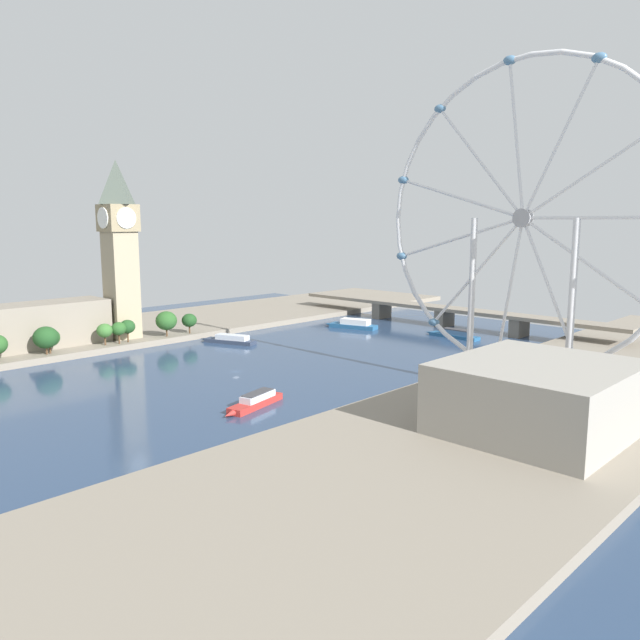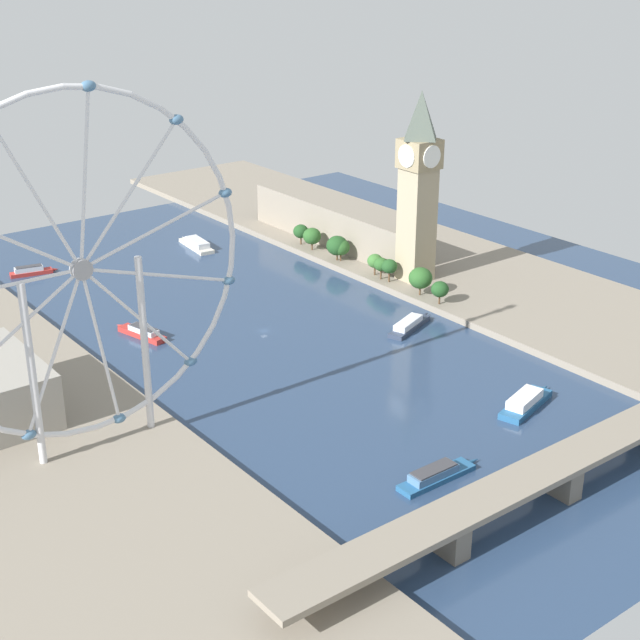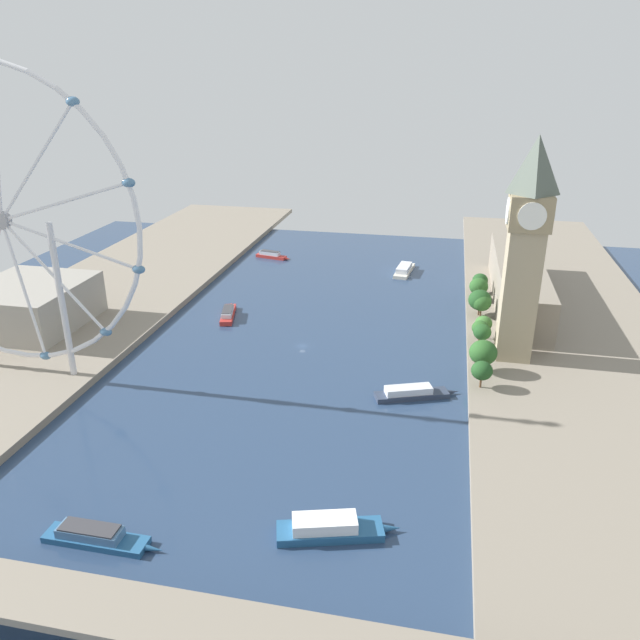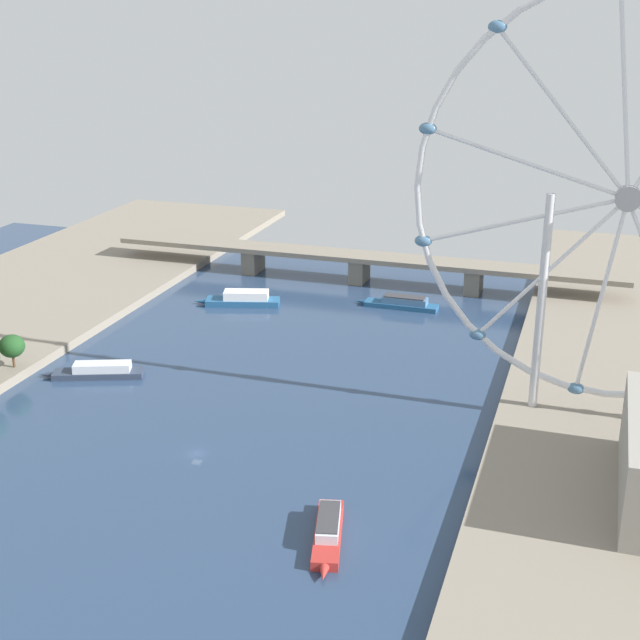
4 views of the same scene
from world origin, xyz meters
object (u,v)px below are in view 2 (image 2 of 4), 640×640
at_px(river_bridge, 561,467).
at_px(tour_boat_2, 409,325).
at_px(parliament_block, 338,223).
at_px(clock_tower, 418,185).
at_px(tour_boat_0, 526,402).
at_px(tour_boat_5, 142,332).
at_px(tour_boat_3, 436,475).
at_px(ferris_wheel, 82,272).
at_px(tour_boat_4, 31,271).
at_px(tour_boat_1, 197,244).

distance_m(river_bridge, tour_boat_2, 130.40).
xyz_separation_m(parliament_block, tour_boat_2, (45.19, 105.20, -11.57)).
height_order(clock_tower, river_bridge, clock_tower).
relative_size(clock_tower, tour_boat_0, 2.69).
bearing_deg(tour_boat_2, tour_boat_5, 125.76).
bearing_deg(tour_boat_3, ferris_wheel, 133.37).
xyz_separation_m(parliament_block, river_bridge, (95.37, 225.34, -4.30)).
xyz_separation_m(clock_tower, tour_boat_0, (54.00, 115.65, -46.60)).
bearing_deg(tour_boat_3, tour_boat_4, 96.14).
bearing_deg(ferris_wheel, tour_boat_1, -129.21).
xyz_separation_m(parliament_block, tour_boat_3, (119.59, 197.97, -11.48)).
bearing_deg(parliament_block, tour_boat_0, 71.55).
relative_size(parliament_block, tour_boat_0, 3.61).
relative_size(tour_boat_0, tour_boat_4, 1.39).
height_order(river_bridge, tour_boat_1, river_bridge).
distance_m(clock_tower, ferris_wheel, 194.21).
bearing_deg(clock_tower, tour_boat_1, -64.74).
relative_size(river_bridge, tour_boat_3, 6.57).
bearing_deg(tour_boat_3, tour_boat_0, 14.66).
bearing_deg(parliament_block, tour_boat_2, 66.76).
xyz_separation_m(parliament_block, tour_boat_5, (138.96, 43.14, -11.52)).
height_order(parliament_block, tour_boat_1, parliament_block).
xyz_separation_m(river_bridge, tour_boat_3, (24.22, -27.37, -7.17)).
bearing_deg(tour_boat_4, river_bridge, -67.30).
relative_size(ferris_wheel, river_bridge, 0.54).
xyz_separation_m(clock_tower, parliament_block, (-7.01, -67.24, -35.45)).
bearing_deg(river_bridge, parliament_block, -112.94).
height_order(river_bridge, tour_boat_0, river_bridge).
bearing_deg(river_bridge, tour_boat_2, -112.67).
height_order(ferris_wheel, tour_boat_2, ferris_wheel).
bearing_deg(tour_boat_5, tour_boat_1, -55.48).
xyz_separation_m(clock_tower, tour_boat_4, (139.10, -125.39, -46.98)).
bearing_deg(tour_boat_1, ferris_wheel, 146.98).
distance_m(ferris_wheel, tour_boat_0, 159.06).
height_order(tour_boat_2, tour_boat_3, tour_boat_3).
distance_m(tour_boat_0, tour_boat_3, 60.48).
relative_size(clock_tower, ferris_wheel, 0.77).
xyz_separation_m(tour_boat_4, tour_boat_5, (-7.15, 101.28, 0.02)).
bearing_deg(tour_boat_0, tour_boat_4, 93.50).
height_order(tour_boat_4, tour_boat_5, tour_boat_5).
relative_size(clock_tower, tour_boat_3, 2.72).
distance_m(tour_boat_1, tour_boat_3, 250.33).
bearing_deg(river_bridge, ferris_wheel, -47.27).
distance_m(tour_boat_0, tour_boat_5, 160.03).
bearing_deg(tour_boat_2, tour_boat_1, 74.91).
relative_size(ferris_wheel, tour_boat_5, 4.01).
bearing_deg(tour_boat_5, tour_boat_2, -137.20).
height_order(parliament_block, tour_boat_0, parliament_block).
bearing_deg(tour_boat_0, clock_tower, 49.02).
bearing_deg(tour_boat_5, tour_boat_0, -164.56).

